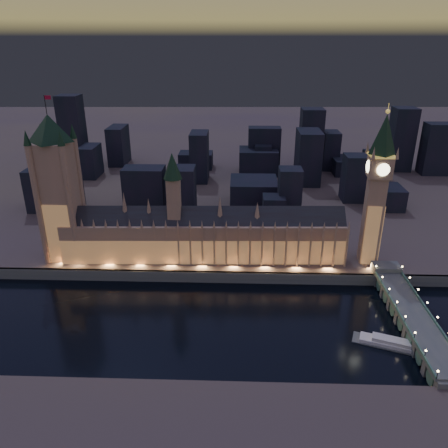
{
  "coord_description": "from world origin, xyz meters",
  "views": [
    {
      "loc": [
        14.47,
        -221.18,
        157.13
      ],
      "look_at": [
        5.0,
        55.0,
        38.0
      ],
      "focal_mm": 35.0,
      "sensor_mm": 36.0,
      "label": 1
    }
  ],
  "objects_px": {
    "palace_of_westminster": "(202,235)",
    "victoria_tower": "(58,182)",
    "westminster_bridge": "(410,316)",
    "elizabeth_tower": "(378,178)",
    "river_boat": "(393,344)"
  },
  "relations": [
    {
      "from": "victoria_tower",
      "to": "westminster_bridge",
      "type": "relative_size",
      "value": 1.02
    },
    {
      "from": "palace_of_westminster",
      "to": "victoria_tower",
      "type": "height_order",
      "value": "victoria_tower"
    },
    {
      "from": "victoria_tower",
      "to": "river_boat",
      "type": "bearing_deg",
      "value": -22.12
    },
    {
      "from": "elizabeth_tower",
      "to": "westminster_bridge",
      "type": "xyz_separation_m",
      "value": [
        8.6,
        -65.37,
        -63.76
      ]
    },
    {
      "from": "palace_of_westminster",
      "to": "victoria_tower",
      "type": "distance_m",
      "value": 106.24
    },
    {
      "from": "palace_of_westminster",
      "to": "river_boat",
      "type": "relative_size",
      "value": 4.6
    },
    {
      "from": "victoria_tower",
      "to": "westminster_bridge",
      "type": "distance_m",
      "value": 243.06
    },
    {
      "from": "palace_of_westminster",
      "to": "victoria_tower",
      "type": "bearing_deg",
      "value": 179.9
    },
    {
      "from": "westminster_bridge",
      "to": "river_boat",
      "type": "xyz_separation_m",
      "value": [
        -15.62,
        -20.41,
        -4.43
      ]
    },
    {
      "from": "victoria_tower",
      "to": "elizabeth_tower",
      "type": "relative_size",
      "value": 1.04
    },
    {
      "from": "elizabeth_tower",
      "to": "westminster_bridge",
      "type": "distance_m",
      "value": 91.72
    },
    {
      "from": "westminster_bridge",
      "to": "river_boat",
      "type": "bearing_deg",
      "value": -127.44
    },
    {
      "from": "elizabeth_tower",
      "to": "river_boat",
      "type": "bearing_deg",
      "value": -94.68
    },
    {
      "from": "westminster_bridge",
      "to": "river_boat",
      "type": "height_order",
      "value": "westminster_bridge"
    },
    {
      "from": "elizabeth_tower",
      "to": "palace_of_westminster",
      "type": "bearing_deg",
      "value": -179.92
    }
  ]
}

